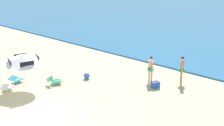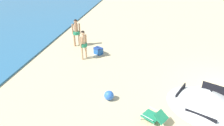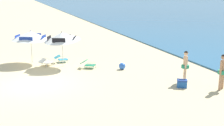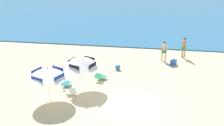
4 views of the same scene
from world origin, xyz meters
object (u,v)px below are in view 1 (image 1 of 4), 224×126
(lounge_chair_facing_sea, at_px, (54,80))
(person_standing_beside, at_px, (182,68))
(lounge_chair_beside_umbrella, at_px, (16,79))
(cooler_box, at_px, (155,85))
(lounge_chair_under_umbrella, at_px, (7,87))
(person_standing_near_shore, at_px, (151,67))
(beach_umbrella_striped_main, at_px, (24,58))
(beach_ball, at_px, (87,76))

(lounge_chair_facing_sea, distance_m, person_standing_beside, 8.03)
(lounge_chair_beside_umbrella, xyz_separation_m, cooler_box, (7.24, 4.95, -0.07))
(lounge_chair_under_umbrella, xyz_separation_m, person_standing_near_shore, (5.83, 6.65, 0.70))
(beach_umbrella_striped_main, xyz_separation_m, person_standing_near_shore, (5.33, 5.62, -0.97))
(lounge_chair_under_umbrella, height_order, person_standing_beside, person_standing_beside)
(lounge_chair_under_umbrella, xyz_separation_m, cooler_box, (6.59, 6.02, -0.07))
(lounge_chair_beside_umbrella, xyz_separation_m, person_standing_near_shore, (6.47, 5.57, 0.70))
(beach_umbrella_striped_main, bearing_deg, lounge_chair_under_umbrella, -115.89)
(person_standing_near_shore, height_order, beach_ball, person_standing_near_shore)
(cooler_box, relative_size, beach_ball, 1.47)
(beach_umbrella_striped_main, bearing_deg, beach_ball, 60.82)
(lounge_chair_under_umbrella, distance_m, person_standing_near_shore, 8.87)
(beach_umbrella_striped_main, height_order, lounge_chair_beside_umbrella, beach_umbrella_striped_main)
(lounge_chair_facing_sea, relative_size, beach_ball, 2.52)
(lounge_chair_beside_umbrella, height_order, beach_ball, lounge_chair_beside_umbrella)
(person_standing_near_shore, xyz_separation_m, beach_ball, (-3.45, -2.26, -0.76))
(lounge_chair_under_umbrella, bearing_deg, person_standing_near_shore, 48.76)
(lounge_chair_beside_umbrella, height_order, lounge_chair_facing_sea, lounge_chair_facing_sea)
(lounge_chair_under_umbrella, distance_m, lounge_chair_facing_sea, 2.83)
(person_standing_beside, xyz_separation_m, cooler_box, (-0.87, -1.65, -0.81))
(beach_umbrella_striped_main, bearing_deg, person_standing_near_shore, 46.52)
(beach_ball, bearing_deg, person_standing_near_shore, 33.20)
(beach_umbrella_striped_main, height_order, person_standing_near_shore, beach_umbrella_striped_main)
(beach_umbrella_striped_main, distance_m, lounge_chair_under_umbrella, 2.02)
(person_standing_near_shore, distance_m, cooler_box, 1.25)
(cooler_box, bearing_deg, person_standing_near_shore, 140.92)
(lounge_chair_under_umbrella, bearing_deg, beach_ball, 61.58)
(lounge_chair_under_umbrella, xyz_separation_m, person_standing_beside, (7.47, 7.68, 0.74))
(beach_umbrella_striped_main, distance_m, lounge_chair_facing_sea, 2.37)
(beach_umbrella_striped_main, relative_size, cooler_box, 5.38)
(person_standing_near_shore, xyz_separation_m, person_standing_beside, (1.64, 1.03, 0.04))
(beach_umbrella_striped_main, distance_m, lounge_chair_beside_umbrella, 2.02)
(lounge_chair_facing_sea, height_order, person_standing_beside, person_standing_beside)
(beach_umbrella_striped_main, height_order, lounge_chair_facing_sea, beach_umbrella_striped_main)
(lounge_chair_facing_sea, height_order, beach_ball, lounge_chair_facing_sea)
(beach_umbrella_striped_main, height_order, person_standing_beside, beach_umbrella_striped_main)
(person_standing_near_shore, height_order, cooler_box, person_standing_near_shore)
(lounge_chair_under_umbrella, bearing_deg, person_standing_beside, 45.79)
(beach_umbrella_striped_main, bearing_deg, cooler_box, 39.34)
(lounge_chair_beside_umbrella, height_order, person_standing_near_shore, person_standing_near_shore)
(lounge_chair_under_umbrella, height_order, lounge_chair_beside_umbrella, lounge_chair_under_umbrella)
(lounge_chair_facing_sea, xyz_separation_m, person_standing_beside, (6.07, 5.21, 0.74))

